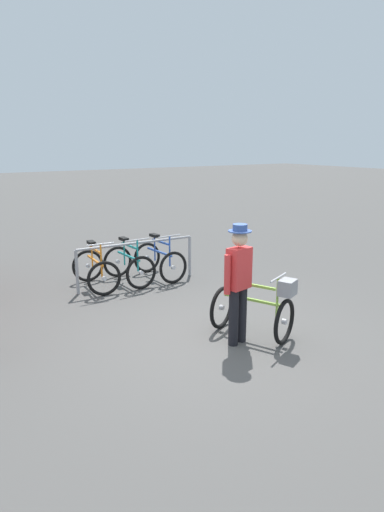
% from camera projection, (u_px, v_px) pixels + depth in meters
% --- Properties ---
extents(ground_plane, '(80.00, 80.00, 0.00)m').
position_uv_depth(ground_plane, '(213.00, 339.00, 6.64)').
color(ground_plane, '#514F4C').
extents(bike_rack_rail, '(2.51, 0.13, 0.88)m').
position_uv_depth(bike_rack_rail, '(137.00, 253.00, 9.06)').
color(bike_rack_rail, '#99999E').
rests_on(bike_rack_rail, ground).
extents(racked_bike_orange, '(0.72, 1.14, 0.97)m').
position_uv_depth(racked_bike_orange, '(96.00, 270.00, 8.87)').
color(racked_bike_orange, black).
rests_on(racked_bike_orange, ground).
extents(racked_bike_teal, '(0.71, 1.13, 0.97)m').
position_uv_depth(racked_bike_teal, '(129.00, 265.00, 9.22)').
color(racked_bike_teal, black).
rests_on(racked_bike_teal, ground).
extents(racked_bike_blue, '(0.73, 1.16, 0.98)m').
position_uv_depth(racked_bike_blue, '(160.00, 261.00, 9.57)').
color(racked_bike_blue, black).
rests_on(racked_bike_blue, ground).
extents(featured_bicycle, '(1.04, 1.26, 0.97)m').
position_uv_depth(featured_bicycle, '(257.00, 308.00, 6.62)').
color(featured_bicycle, black).
rests_on(featured_bicycle, ground).
extents(person_with_featured_bike, '(0.52, 0.32, 1.72)m').
position_uv_depth(person_with_featured_bike, '(239.00, 279.00, 6.29)').
color(person_with_featured_bike, black).
rests_on(person_with_featured_bike, ground).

